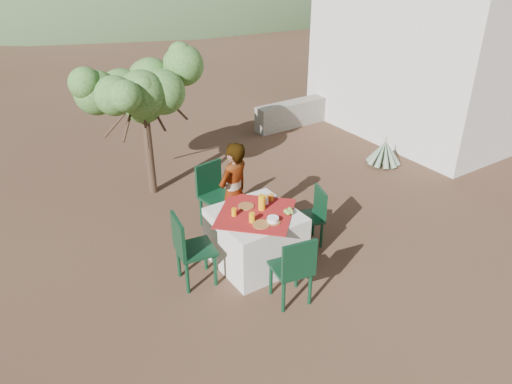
% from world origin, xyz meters
% --- Properties ---
extents(ground, '(160.00, 160.00, 0.00)m').
position_xyz_m(ground, '(0.00, 0.00, 0.00)').
color(ground, '#3C271B').
rests_on(ground, ground).
extents(table, '(1.30, 1.30, 0.76)m').
position_xyz_m(table, '(-0.29, -0.40, 0.38)').
color(table, white).
rests_on(table, ground).
extents(chair_far, '(0.52, 0.52, 0.98)m').
position_xyz_m(chair_far, '(-0.27, 0.75, 0.54)').
color(chair_far, black).
rests_on(chair_far, ground).
extents(chair_near, '(0.50, 0.50, 0.94)m').
position_xyz_m(chair_near, '(-0.37, -1.33, 0.52)').
color(chair_near, black).
rests_on(chair_near, ground).
extents(chair_left, '(0.51, 0.51, 0.97)m').
position_xyz_m(chair_left, '(-1.21, -0.31, 0.54)').
color(chair_left, black).
rests_on(chair_left, ground).
extents(chair_right, '(0.49, 0.49, 0.84)m').
position_xyz_m(chair_right, '(0.63, -0.44, 0.47)').
color(chair_right, black).
rests_on(chair_right, ground).
extents(person, '(0.63, 0.51, 1.49)m').
position_xyz_m(person, '(-0.24, 0.23, 0.75)').
color(person, '#8C6651').
rests_on(person, ground).
extents(shrub_tree, '(1.78, 1.75, 2.10)m').
position_xyz_m(shrub_tree, '(-0.59, 2.27, 1.66)').
color(shrub_tree, '#493524').
rests_on(shrub_tree, ground).
extents(agave, '(0.63, 0.65, 0.68)m').
position_xyz_m(agave, '(3.42, 0.84, 0.23)').
color(agave, slate).
rests_on(agave, ground).
extents(guesthouse, '(3.20, 4.20, 3.00)m').
position_xyz_m(guesthouse, '(5.60, 1.80, 1.50)').
color(guesthouse, silver).
rests_on(guesthouse, ground).
extents(stone_wall, '(2.60, 0.35, 0.55)m').
position_xyz_m(stone_wall, '(3.60, 3.40, 0.28)').
color(stone_wall, gray).
rests_on(stone_wall, ground).
extents(plate_far, '(0.21, 0.21, 0.01)m').
position_xyz_m(plate_far, '(-0.31, -0.19, 0.77)').
color(plate_far, brown).
rests_on(plate_far, table).
extents(plate_near, '(0.22, 0.22, 0.01)m').
position_xyz_m(plate_near, '(-0.39, -0.67, 0.77)').
color(plate_near, brown).
rests_on(plate_near, table).
extents(glass_far, '(0.06, 0.06, 0.10)m').
position_xyz_m(glass_far, '(-0.55, -0.30, 0.81)').
color(glass_far, orange).
rests_on(glass_far, table).
extents(glass_near, '(0.08, 0.08, 0.12)m').
position_xyz_m(glass_near, '(-0.44, -0.55, 0.82)').
color(glass_near, orange).
rests_on(glass_near, table).
extents(juice_pitcher, '(0.09, 0.09, 0.20)m').
position_xyz_m(juice_pitcher, '(-0.17, -0.36, 0.86)').
color(juice_pitcher, orange).
rests_on(juice_pitcher, table).
extents(bowl_plate, '(0.19, 0.19, 0.01)m').
position_xyz_m(bowl_plate, '(-0.23, -0.70, 0.77)').
color(bowl_plate, brown).
rests_on(bowl_plate, table).
extents(white_bowl, '(0.15, 0.15, 0.05)m').
position_xyz_m(white_bowl, '(-0.23, -0.70, 0.80)').
color(white_bowl, white).
rests_on(white_bowl, bowl_plate).
extents(jar_left, '(0.06, 0.06, 0.10)m').
position_xyz_m(jar_left, '(0.07, -0.24, 0.81)').
color(jar_left, '#C37622').
rests_on(jar_left, table).
extents(jar_right, '(0.05, 0.05, 0.08)m').
position_xyz_m(jar_right, '(0.01, -0.22, 0.80)').
color(jar_right, '#C37622').
rests_on(jar_right, table).
extents(napkin_holder, '(0.07, 0.04, 0.09)m').
position_xyz_m(napkin_holder, '(-0.06, -0.28, 0.80)').
color(napkin_holder, white).
rests_on(napkin_holder, table).
extents(fruit_cluster, '(0.13, 0.12, 0.07)m').
position_xyz_m(fruit_cluster, '(0.05, -0.64, 0.79)').
color(fruit_cluster, olive).
rests_on(fruit_cluster, table).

